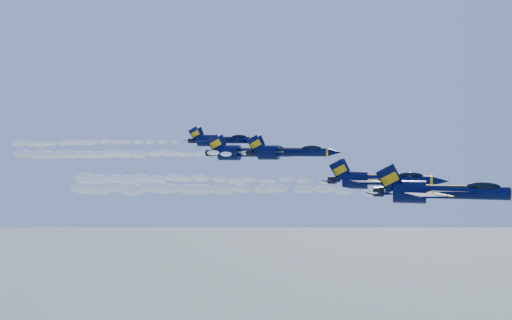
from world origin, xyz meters
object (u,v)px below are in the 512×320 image
(jet_second, at_px, (379,180))
(jet_fourth, at_px, (248,152))
(jet_fifth, at_px, (220,140))
(jet_third, at_px, (287,152))
(jet_lead, at_px, (441,192))

(jet_second, distance_m, jet_fourth, 28.24)
(jet_fifth, bearing_deg, jet_third, -40.54)
(jet_fifth, bearing_deg, jet_lead, -36.66)
(jet_fourth, bearing_deg, jet_third, -42.41)
(jet_second, bearing_deg, jet_fourth, 150.21)
(jet_second, xyz_separation_m, jet_fifth, (-32.26, 20.18, 6.30))
(jet_lead, distance_m, jet_third, 27.64)
(jet_second, distance_m, jet_fifth, 38.57)
(jet_lead, height_order, jet_fifth, jet_fifth)
(jet_second, height_order, jet_third, jet_third)
(jet_fifth, bearing_deg, jet_fourth, -38.21)
(jet_fourth, relative_size, jet_fifth, 1.21)
(jet_second, distance_m, jet_third, 16.33)
(jet_lead, height_order, jet_fourth, jet_fourth)
(jet_fourth, xyz_separation_m, jet_fifth, (-7.98, 6.28, 2.41))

